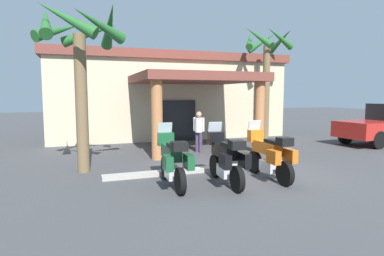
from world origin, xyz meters
name	(u,v)px	position (x,y,z in m)	size (l,w,h in m)	color
ground_plane	(253,174)	(0.00, 0.00, 0.00)	(80.00, 80.00, 0.00)	#424244
motel_building	(166,95)	(0.03, 10.01, 2.35)	(13.19, 10.45, 4.62)	beige
motorcycle_green	(172,160)	(-2.68, -0.45, 0.70)	(0.72, 2.21, 1.61)	black
motorcycle_black	(226,159)	(-1.28, -0.74, 0.70)	(0.73, 2.21, 1.61)	black
motorcycle_orange	(269,155)	(0.11, -0.67, 0.70)	(0.71, 2.21, 1.61)	black
pedestrian	(199,129)	(-0.21, 4.01, 0.98)	(0.35, 0.45, 1.70)	#3F334C
palm_tree_near_portico	(266,59)	(4.47, 6.40, 4.23)	(2.53, 2.53, 5.93)	brown
palm_tree_roadside	(79,49)	(-4.82, 2.01, 3.75)	(2.75, 2.80, 5.13)	brown
curb_strip	(204,169)	(-1.28, 0.81, 0.06)	(6.18, 0.36, 0.12)	#ADA89E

